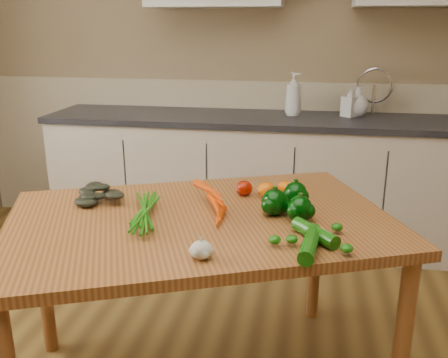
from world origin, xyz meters
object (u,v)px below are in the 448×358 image
garlic_bulb (202,250)px  tomato_b (266,190)px  tomato_a (244,188)px  pepper_a (274,202)px  leafy_greens (97,190)px  pepper_b (295,194)px  zucchini_b (310,244)px  carrot_bunch (193,204)px  zucchini_a (315,233)px  soap_bottle_a (293,94)px  soap_bottle_c (358,102)px  pepper_c (300,209)px  tomato_c (286,189)px  soap_bottle_b (350,102)px  table (201,238)px

garlic_bulb → tomato_b: size_ratio=0.93×
garlic_bulb → tomato_a: (0.05, 0.63, 0.00)m
pepper_a → tomato_a: (-0.15, 0.21, -0.02)m
leafy_greens → garlic_bulb: 0.70m
pepper_b → zucchini_b: bearing=-81.8°
carrot_bunch → zucchini_b: 0.53m
leafy_greens → zucchini_a: (0.90, -0.24, -0.03)m
soap_bottle_a → pepper_a: size_ratio=2.79×
pepper_b → tomato_b: (-0.12, 0.06, -0.01)m
soap_bottle_c → leafy_greens: bearing=-168.1°
garlic_bulb → pepper_c: pepper_c is taller
pepper_c → zucchini_b: (0.04, -0.27, -0.02)m
tomato_c → pepper_c: bearing=-76.1°
soap_bottle_c → leafy_greens: soap_bottle_c is taller
soap_bottle_a → tomato_a: 1.39m
tomato_a → tomato_c: (0.18, 0.02, 0.00)m
soap_bottle_c → carrot_bunch: (-0.75, -1.66, -0.18)m
soap_bottle_a → garlic_bulb: bearing=-155.6°
soap_bottle_b → carrot_bunch: 1.78m
zucchini_b → soap_bottle_b: bearing=82.8°
garlic_bulb → zucchini_b: garlic_bulb is taller
carrot_bunch → pepper_b: (0.39, 0.17, 0.01)m
leafy_greens → tomato_b: (0.69, 0.17, -0.02)m
soap_bottle_a → soap_bottle_c: (0.43, 0.05, -0.05)m
pepper_c → tomato_b: size_ratio=1.26×
soap_bottle_a → carrot_bunch: 1.66m
pepper_a → leafy_greens: bearing=178.2°
carrot_bunch → leafy_greens: leafy_greens is taller
soap_bottle_c → zucchini_a: size_ratio=0.96×
carrot_bunch → pepper_a: (0.32, 0.04, 0.01)m
pepper_b → zucchini_b: size_ratio=0.41×
soap_bottle_a → pepper_b: soap_bottle_a is taller
leafy_greens → zucchini_a: bearing=-14.9°
soap_bottle_a → zucchini_a: bearing=-144.9°
tomato_a → tomato_c: tomato_c is taller
soap_bottle_a → tomato_b: size_ratio=3.76×
pepper_c → tomato_c: (-0.07, 0.27, -0.01)m
soap_bottle_a → zucchini_a: size_ratio=1.42×
soap_bottle_b → zucchini_b: size_ratio=0.85×
tomato_b → tomato_c: 0.09m
zucchini_a → garlic_bulb: bearing=-149.8°
soap_bottle_b → pepper_c: size_ratio=2.09×
pepper_a → soap_bottle_c: bearing=75.1°
garlic_bulb → tomato_c: bearing=70.3°
pepper_c → tomato_c: pepper_c is taller
carrot_bunch → garlic_bulb: bearing=-95.2°
table → tomato_c: 0.45m
table → tomato_a: size_ratio=23.69×
zucchini_b → pepper_a: bearing=114.3°
tomato_b → zucchini_b: tomato_b is taller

